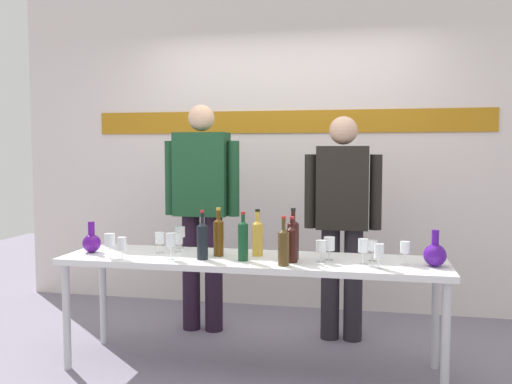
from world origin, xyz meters
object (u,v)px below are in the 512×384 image
wine_glass_right_1 (379,252)px  wine_bottle_3 (219,235)px  presenter_left (202,202)px  wine_bottle_5 (243,239)px  decanter_blue_left (92,242)px  decanter_blue_right (435,254)px  display_table (251,267)px  wine_glass_right_3 (321,247)px  wine_bottle_6 (202,239)px  wine_glass_left_5 (110,240)px  wine_bottle_2 (258,236)px  wine_glass_left_2 (180,232)px  wine_glass_left_0 (160,239)px  wine_glass_left_3 (178,238)px  presenter_right (342,214)px  wine_glass_right_2 (405,248)px  wine_bottle_0 (293,238)px  wine_bottle_4 (284,245)px  wine_glass_left_1 (122,244)px  wine_bottle_1 (292,243)px  wine_glass_right_4 (372,246)px  wine_glass_right_5 (363,246)px  wine_glass_left_4 (171,241)px  wine_glass_right_0 (329,244)px

wine_glass_right_1 → wine_bottle_3: bearing=169.5°
presenter_left → wine_bottle_5: presenter_left is taller
decanter_blue_left → decanter_blue_right: size_ratio=0.95×
display_table → decanter_blue_left: size_ratio=11.74×
wine_glass_right_3 → wine_bottle_3: bearing=174.0°
wine_bottle_6 → wine_glass_left_5: bearing=-172.7°
wine_bottle_2 → wine_glass_left_2: bearing=165.9°
wine_glass_left_0 → wine_glass_left_3: size_ratio=1.01×
wine_glass_left_3 → wine_glass_right_1: wine_glass_right_1 is taller
presenter_right → wine_glass_right_2: presenter_right is taller
presenter_right → wine_bottle_0: presenter_right is taller
presenter_right → wine_bottle_4: 0.95m
wine_glass_left_1 → wine_glass_right_3: bearing=7.4°
wine_glass_left_0 → wine_glass_right_1: bearing=-8.3°
wine_glass_right_1 → wine_glass_right_2: bearing=43.8°
wine_bottle_1 → wine_bottle_4: bearing=-108.0°
display_table → wine_bottle_0: bearing=2.1°
wine_bottle_5 → decanter_blue_right: bearing=3.2°
display_table → wine_glass_right_2: (0.96, -0.02, 0.16)m
wine_glass_right_4 → wine_glass_right_5: (-0.05, -0.12, 0.01)m
wine_glass_right_3 → wine_glass_left_1: bearing=-172.6°
wine_bottle_3 → wine_glass_left_0: bearing=177.2°
wine_bottle_3 → wine_glass_right_5: (0.93, -0.09, -0.02)m
wine_glass_left_4 → wine_glass_right_5: (1.20, 0.09, -0.01)m
wine_bottle_0 → wine_glass_left_4: bearing=-167.4°
wine_glass_left_3 → wine_glass_right_0: bearing=-3.6°
decanter_blue_left → wine_glass_left_3: bearing=12.1°
wine_bottle_6 → wine_glass_left_0: size_ratio=2.23×
wine_glass_left_0 → decanter_blue_right: bearing=-2.3°
wine_glass_left_4 → wine_glass_left_5: size_ratio=1.07×
wine_glass_right_4 → wine_bottle_4: bearing=-155.3°
display_table → wine_glass_left_3: bearing=170.6°
decanter_blue_right → wine_bottle_1: bearing=-176.6°
wine_bottle_2 → wine_glass_left_2: size_ratio=2.00×
wine_bottle_6 → wine_glass_right_1: size_ratio=2.12×
decanter_blue_right → wine_bottle_0: bearing=176.9°
wine_glass_left_3 → wine_glass_right_5: 1.25m
wine_glass_left_2 → wine_glass_left_5: wine_glass_left_5 is taller
wine_bottle_6 → wine_glass_right_5: wine_bottle_6 is taller
decanter_blue_left → wine_glass_left_0: 0.47m
wine_bottle_0 → wine_glass_right_0: size_ratio=2.20×
wine_glass_right_1 → wine_bottle_5: bearing=174.9°
decanter_blue_right → wine_glass_right_5: size_ratio=1.39×
presenter_left → wine_glass_right_3: size_ratio=12.93×
decanter_blue_right → wine_glass_right_2: size_ratio=1.55×
wine_bottle_2 → wine_glass_right_2: (0.93, -0.10, -0.03)m
wine_glass_right_3 → wine_glass_left_5: bearing=-174.3°
wine_glass_left_0 → wine_glass_left_4: bearing=-52.3°
wine_glass_left_2 → presenter_right: bearing=22.8°
wine_bottle_1 → wine_glass_left_1: (-1.07, -0.13, -0.03)m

